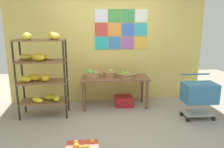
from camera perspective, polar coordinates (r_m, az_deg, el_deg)
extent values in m
plane|color=gray|center=(3.70, 0.82, -15.42)|extent=(9.18, 9.18, 0.00)
cube|color=#D3BA5C|center=(4.88, -1.29, 7.72)|extent=(4.42, 0.06, 2.60)
cube|color=silver|center=(4.81, -2.92, 15.30)|extent=(0.28, 0.01, 0.28)
cube|color=#409545|center=(4.84, 0.73, 15.30)|extent=(0.28, 0.01, 0.28)
cube|color=#3E934F|center=(4.88, 4.34, 15.25)|extent=(0.28, 0.01, 0.28)
cube|color=silver|center=(4.94, 7.86, 15.14)|extent=(0.28, 0.01, 0.28)
cube|color=#C93D38|center=(4.81, -2.88, 11.75)|extent=(0.28, 0.01, 0.28)
cube|color=orange|center=(4.84, 0.72, 11.78)|extent=(0.28, 0.01, 0.28)
cube|color=blue|center=(4.88, 4.27, 11.76)|extent=(0.28, 0.01, 0.28)
cube|color=#36A5B6|center=(4.94, 7.75, 11.69)|extent=(0.28, 0.01, 0.28)
cube|color=#26AFB5|center=(4.83, -2.83, 8.22)|extent=(0.28, 0.01, 0.28)
cube|color=#3B79C4|center=(4.85, 0.71, 8.26)|extent=(0.28, 0.01, 0.28)
cube|color=#A155A4|center=(4.90, 4.21, 8.27)|extent=(0.28, 0.01, 0.28)
cube|color=gold|center=(4.96, 7.64, 8.25)|extent=(0.28, 0.01, 0.28)
cylinder|color=#2C251A|center=(4.23, -24.29, -1.98)|extent=(0.04, 0.04, 1.50)
cylinder|color=#2C251A|center=(4.04, -12.47, -1.79)|extent=(0.04, 0.04, 1.50)
cylinder|color=#2C251A|center=(4.59, -22.79, -0.70)|extent=(0.04, 0.04, 1.50)
cylinder|color=#2C251A|center=(4.41, -11.90, -0.47)|extent=(0.04, 0.04, 1.50)
cube|color=brown|center=(4.43, -17.54, -6.90)|extent=(0.91, 0.43, 0.03)
ellipsoid|color=yellow|center=(4.34, -14.63, -6.17)|extent=(0.21, 0.32, 0.11)
ellipsoid|color=yellow|center=(4.43, -15.88, -5.89)|extent=(0.31, 0.21, 0.11)
ellipsoid|color=yellow|center=(4.35, -19.25, -6.53)|extent=(0.28, 0.26, 0.10)
cube|color=brown|center=(4.31, -17.91, -1.95)|extent=(0.91, 0.43, 0.02)
ellipsoid|color=gold|center=(4.32, -22.19, -1.23)|extent=(0.31, 0.26, 0.12)
ellipsoid|color=yellow|center=(4.37, -20.11, -0.90)|extent=(0.31, 0.23, 0.12)
ellipsoid|color=yellow|center=(4.27, -17.34, -0.91)|extent=(0.20, 0.25, 0.14)
cube|color=brown|center=(4.23, -18.30, 3.25)|extent=(0.91, 0.43, 0.02)
ellipsoid|color=yellow|center=(4.18, -19.10, 4.26)|extent=(0.34, 0.30, 0.15)
ellipsoid|color=gold|center=(4.39, -22.06, 4.22)|extent=(0.27, 0.19, 0.11)
ellipsoid|color=yellow|center=(4.27, -17.51, 4.26)|extent=(0.30, 0.27, 0.10)
cube|color=brown|center=(4.18, -18.70, 8.61)|extent=(0.91, 0.43, 0.02)
ellipsoid|color=yellow|center=(4.06, -15.66, 9.85)|extent=(0.21, 0.32, 0.14)
ellipsoid|color=yellow|center=(4.09, -21.72, 9.37)|extent=(0.18, 0.29, 0.13)
ellipsoid|color=yellow|center=(3.99, -14.85, 9.73)|extent=(0.17, 0.26, 0.12)
cube|color=brown|center=(4.57, 0.76, -1.07)|extent=(1.44, 0.56, 0.04)
cylinder|color=brown|center=(4.43, -7.50, -6.13)|extent=(0.06, 0.06, 0.62)
cylinder|color=brown|center=(4.58, 9.33, -5.55)|extent=(0.06, 0.06, 0.62)
cylinder|color=brown|center=(4.85, -7.35, -4.40)|extent=(0.06, 0.06, 0.62)
cylinder|color=brown|center=(4.98, 8.05, -3.93)|extent=(0.06, 0.06, 0.62)
cylinder|color=#A27342|center=(4.60, -0.67, -0.02)|extent=(0.27, 0.27, 0.11)
torus|color=#A37845|center=(4.59, -0.67, 0.64)|extent=(0.29, 0.29, 0.03)
sphere|color=#84D037|center=(4.65, -0.24, 0.91)|extent=(0.05, 0.05, 0.05)
sphere|color=#75C83D|center=(4.60, -0.37, 0.74)|extent=(0.05, 0.05, 0.05)
sphere|color=#80C23D|center=(4.63, -0.38, 0.81)|extent=(0.05, 0.05, 0.05)
sphere|color=#72C83C|center=(4.60, -0.51, 0.83)|extent=(0.06, 0.06, 0.06)
cylinder|color=olive|center=(4.52, 3.92, -0.40)|extent=(0.36, 0.36, 0.09)
torus|color=olive|center=(4.51, 3.93, 0.16)|extent=(0.39, 0.39, 0.03)
sphere|color=#79CF37|center=(4.52, 4.28, 0.32)|extent=(0.05, 0.05, 0.05)
sphere|color=#71CB3A|center=(4.54, 2.74, 0.36)|extent=(0.06, 0.06, 0.06)
sphere|color=#85BD3A|center=(4.62, 4.19, 0.51)|extent=(0.05, 0.05, 0.05)
sphere|color=#7DCD2B|center=(4.50, 3.87, 0.28)|extent=(0.05, 0.05, 0.05)
sphere|color=#84C53B|center=(4.40, 3.34, -0.05)|extent=(0.05, 0.05, 0.05)
cylinder|color=#B07B4F|center=(4.58, -5.36, -0.19)|extent=(0.32, 0.32, 0.10)
torus|color=#AD7B57|center=(4.57, -5.37, 0.41)|extent=(0.34, 0.34, 0.02)
sphere|color=#66B145|center=(4.47, -4.68, 0.33)|extent=(0.07, 0.07, 0.07)
sphere|color=#75B344|center=(4.56, -5.42, 0.60)|extent=(0.08, 0.08, 0.08)
sphere|color=#71AE41|center=(4.50, -5.74, 0.41)|extent=(0.08, 0.08, 0.08)
sphere|color=#73AE42|center=(4.66, -6.11, 0.79)|extent=(0.07, 0.07, 0.07)
sphere|color=#76B83A|center=(4.57, -6.50, 0.62)|extent=(0.08, 0.08, 0.08)
cube|color=#AC1C21|center=(4.76, 3.15, -7.24)|extent=(0.38, 0.31, 0.21)
sphere|color=orange|center=(2.99, -9.29, -18.69)|extent=(0.09, 0.09, 0.09)
sphere|color=orange|center=(2.98, -6.90, -19.07)|extent=(0.09, 0.09, 0.09)
sphere|color=orange|center=(3.11, -5.26, -17.66)|extent=(0.09, 0.09, 0.09)
sphere|color=orange|center=(3.08, -9.55, -17.69)|extent=(0.07, 0.07, 0.07)
sphere|color=orange|center=(2.98, -8.40, -19.02)|extent=(0.07, 0.07, 0.07)
sphere|color=orange|center=(3.01, -9.49, -18.54)|extent=(0.09, 0.09, 0.09)
sphere|color=black|center=(4.29, 19.55, -11.41)|extent=(0.08, 0.08, 0.08)
sphere|color=black|center=(4.52, 25.48, -10.67)|extent=(0.08, 0.08, 0.08)
sphere|color=black|center=(4.52, 18.06, -10.00)|extent=(0.08, 0.08, 0.08)
sphere|color=black|center=(4.74, 23.76, -9.39)|extent=(0.08, 0.08, 0.08)
cube|color=#A5A8AD|center=(4.49, 21.83, -9.66)|extent=(0.53, 0.30, 0.03)
cube|color=teal|center=(4.35, 22.31, -4.61)|extent=(0.61, 0.38, 0.37)
cylinder|color=teal|center=(4.46, 21.36, -0.07)|extent=(0.58, 0.03, 0.03)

